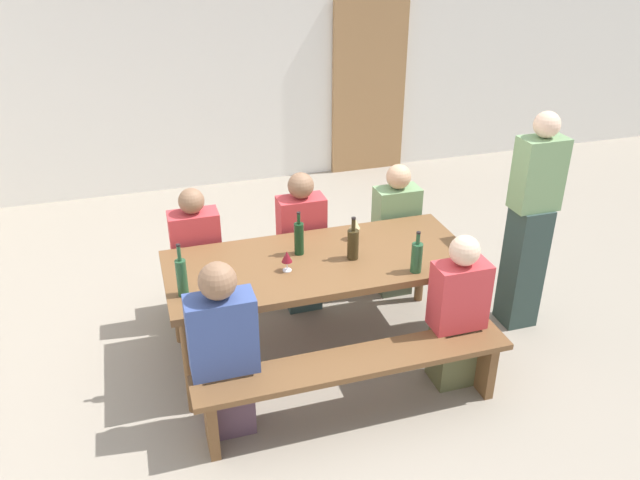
{
  "coord_description": "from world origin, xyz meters",
  "views": [
    {
      "loc": [
        -1.12,
        -3.64,
        2.89
      ],
      "look_at": [
        0.0,
        0.0,
        0.9
      ],
      "focal_mm": 35.67,
      "sensor_mm": 36.0,
      "label": 1
    }
  ],
  "objects_px": {
    "wine_bottle_3": "(299,238)",
    "seated_guest_far_0": "(198,262)",
    "bench_far": "(293,258)",
    "wooden_door": "(369,85)",
    "seated_guest_near_1": "(457,315)",
    "standing_host": "(530,227)",
    "wine_bottle_0": "(182,277)",
    "bench_near": "(356,372)",
    "tasting_table": "(320,268)",
    "wine_glass_1": "(287,257)",
    "wine_bottle_1": "(353,243)",
    "seated_guest_far_2": "(395,233)",
    "seated_guest_near_0": "(224,354)",
    "wine_bottle_2": "(417,257)",
    "wine_glass_0": "(355,224)",
    "seated_guest_far_1": "(302,245)"
  },
  "relations": [
    {
      "from": "bench_near",
      "to": "seated_guest_near_1",
      "type": "xyz_separation_m",
      "value": [
        0.76,
        0.15,
        0.17
      ]
    },
    {
      "from": "bench_near",
      "to": "seated_guest_far_1",
      "type": "relative_size",
      "value": 1.74
    },
    {
      "from": "seated_guest_far_0",
      "to": "standing_host",
      "type": "relative_size",
      "value": 0.67
    },
    {
      "from": "wooden_door",
      "to": "seated_guest_near_1",
      "type": "bearing_deg",
      "value": -102.55
    },
    {
      "from": "wine_glass_1",
      "to": "seated_guest_far_1",
      "type": "bearing_deg",
      "value": 67.11
    },
    {
      "from": "bench_far",
      "to": "tasting_table",
      "type": "bearing_deg",
      "value": -90.0
    },
    {
      "from": "bench_near",
      "to": "seated_guest_far_2",
      "type": "relative_size",
      "value": 1.78
    },
    {
      "from": "wooden_door",
      "to": "wine_bottle_2",
      "type": "relative_size",
      "value": 7.15
    },
    {
      "from": "tasting_table",
      "to": "wine_bottle_2",
      "type": "relative_size",
      "value": 7.18
    },
    {
      "from": "tasting_table",
      "to": "seated_guest_near_0",
      "type": "distance_m",
      "value": 0.99
    },
    {
      "from": "tasting_table",
      "to": "wine_bottle_0",
      "type": "bearing_deg",
      "value": -169.06
    },
    {
      "from": "bench_near",
      "to": "wine_bottle_1",
      "type": "relative_size",
      "value": 6.47
    },
    {
      "from": "seated_guest_near_1",
      "to": "bench_near",
      "type": "bearing_deg",
      "value": 101.22
    },
    {
      "from": "wine_bottle_2",
      "to": "wine_glass_0",
      "type": "distance_m",
      "value": 0.61
    },
    {
      "from": "bench_far",
      "to": "seated_guest_far_0",
      "type": "relative_size",
      "value": 1.78
    },
    {
      "from": "wine_bottle_3",
      "to": "seated_guest_near_1",
      "type": "height_order",
      "value": "seated_guest_near_1"
    },
    {
      "from": "seated_guest_near_1",
      "to": "tasting_table",
      "type": "bearing_deg",
      "value": 51.6
    },
    {
      "from": "wine_bottle_1",
      "to": "seated_guest_far_0",
      "type": "relative_size",
      "value": 0.27
    },
    {
      "from": "wine_bottle_2",
      "to": "seated_guest_near_0",
      "type": "height_order",
      "value": "seated_guest_near_0"
    },
    {
      "from": "wooden_door",
      "to": "wine_bottle_1",
      "type": "relative_size",
      "value": 6.76
    },
    {
      "from": "standing_host",
      "to": "bench_far",
      "type": "bearing_deg",
      "value": -28.66
    },
    {
      "from": "wine_bottle_2",
      "to": "seated_guest_near_0",
      "type": "xyz_separation_m",
      "value": [
        -1.34,
        -0.26,
        -0.3
      ]
    },
    {
      "from": "wine_bottle_3",
      "to": "standing_host",
      "type": "distance_m",
      "value": 1.7
    },
    {
      "from": "wine_bottle_3",
      "to": "seated_guest_far_1",
      "type": "xyz_separation_m",
      "value": [
        0.15,
        0.48,
        -0.32
      ]
    },
    {
      "from": "wine_bottle_3",
      "to": "wine_bottle_0",
      "type": "bearing_deg",
      "value": -159.85
    },
    {
      "from": "standing_host",
      "to": "wine_bottle_1",
      "type": "bearing_deg",
      "value": -2.59
    },
    {
      "from": "seated_guest_near_0",
      "to": "seated_guest_near_1",
      "type": "distance_m",
      "value": 1.53
    },
    {
      "from": "standing_host",
      "to": "wine_bottle_2",
      "type": "bearing_deg",
      "value": 12.85
    },
    {
      "from": "wine_bottle_2",
      "to": "seated_guest_far_0",
      "type": "height_order",
      "value": "seated_guest_far_0"
    },
    {
      "from": "wine_bottle_1",
      "to": "seated_guest_near_0",
      "type": "distance_m",
      "value": 1.18
    },
    {
      "from": "seated_guest_near_1",
      "to": "standing_host",
      "type": "relative_size",
      "value": 0.66
    },
    {
      "from": "wine_bottle_3",
      "to": "seated_guest_far_0",
      "type": "xyz_separation_m",
      "value": [
        -0.67,
        0.48,
        -0.34
      ]
    },
    {
      "from": "wine_bottle_2",
      "to": "wine_bottle_3",
      "type": "height_order",
      "value": "wine_bottle_3"
    },
    {
      "from": "wooden_door",
      "to": "wine_glass_0",
      "type": "distance_m",
      "value": 3.4
    },
    {
      "from": "wine_bottle_3",
      "to": "wine_glass_1",
      "type": "height_order",
      "value": "wine_bottle_3"
    },
    {
      "from": "wine_glass_1",
      "to": "seated_guest_near_1",
      "type": "height_order",
      "value": "seated_guest_near_1"
    },
    {
      "from": "wooden_door",
      "to": "seated_guest_far_1",
      "type": "distance_m",
      "value": 3.23
    },
    {
      "from": "standing_host",
      "to": "wine_bottle_0",
      "type": "bearing_deg",
      "value": 1.65
    },
    {
      "from": "wine_glass_0",
      "to": "seated_guest_near_0",
      "type": "relative_size",
      "value": 0.14
    },
    {
      "from": "wine_bottle_3",
      "to": "seated_guest_near_0",
      "type": "distance_m",
      "value": 1.03
    },
    {
      "from": "wine_glass_1",
      "to": "wine_bottle_0",
      "type": "bearing_deg",
      "value": -171.7
    },
    {
      "from": "seated_guest_far_2",
      "to": "wooden_door",
      "type": "bearing_deg",
      "value": 163.63
    },
    {
      "from": "bench_near",
      "to": "bench_far",
      "type": "distance_m",
      "value": 1.5
    },
    {
      "from": "seated_guest_far_0",
      "to": "seated_guest_far_2",
      "type": "distance_m",
      "value": 1.61
    },
    {
      "from": "wine_bottle_1",
      "to": "tasting_table",
      "type": "bearing_deg",
      "value": 167.39
    },
    {
      "from": "seated_guest_far_2",
      "to": "bench_near",
      "type": "bearing_deg",
      "value": -31.52
    },
    {
      "from": "tasting_table",
      "to": "standing_host",
      "type": "relative_size",
      "value": 1.25
    },
    {
      "from": "bench_near",
      "to": "wine_bottle_0",
      "type": "xyz_separation_m",
      "value": [
        -0.95,
        0.57,
        0.53
      ]
    },
    {
      "from": "wooden_door",
      "to": "seated_guest_near_1",
      "type": "relative_size",
      "value": 1.9
    },
    {
      "from": "bench_near",
      "to": "seated_guest_far_2",
      "type": "xyz_separation_m",
      "value": [
        0.83,
        1.35,
        0.18
      ]
    }
  ]
}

